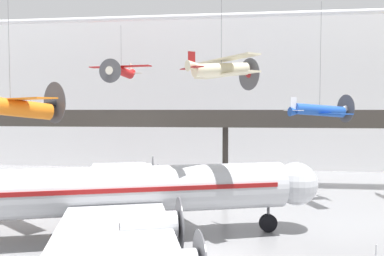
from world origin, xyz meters
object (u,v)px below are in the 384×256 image
Objects in this scene: airliner_silver_main at (102,192)px; suspended_plane_cream_biplane at (222,69)px; suspended_plane_blue_trainer at (320,111)px; suspended_plane_orange_highwing at (10,106)px; suspended_plane_red_highwing at (121,71)px.

airliner_silver_main is 11.58m from suspended_plane_cream_biplane.
airliner_silver_main is at bearing 155.42° from suspended_plane_cream_biplane.
suspended_plane_blue_trainer is 26.68m from suspended_plane_orange_highwing.
suspended_plane_cream_biplane is 1.11× the size of suspended_plane_red_highwing.
suspended_plane_blue_trainer is at bearing -33.33° from suspended_plane_orange_highwing.
suspended_plane_blue_trainer is at bearing 19.83° from airliner_silver_main.
suspended_plane_red_highwing is at bearing 86.61° from airliner_silver_main.
suspended_plane_orange_highwing reaches higher than suspended_plane_blue_trainer.
suspended_plane_blue_trainer is at bearing 77.64° from suspended_plane_red_highwing.
suspended_plane_red_highwing is at bearing 87.44° from suspended_plane_cream_biplane.
suspended_plane_red_highwing reaches higher than suspended_plane_orange_highwing.
suspended_plane_blue_trainer reaches higher than airliner_silver_main.
suspended_plane_orange_highwing is at bearing 146.98° from airliner_silver_main.
suspended_plane_orange_highwing is at bearing -177.13° from suspended_plane_blue_trainer.
suspended_plane_cream_biplane is at bearing -149.02° from suspended_plane_blue_trainer.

